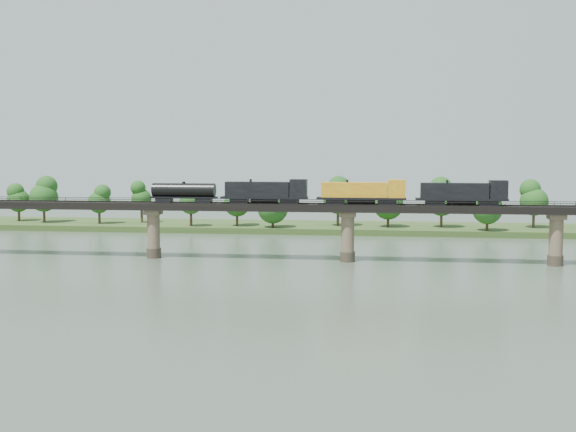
# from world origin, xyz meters

# --- Properties ---
(ground) EXTENTS (400.00, 400.00, 0.00)m
(ground) POSITION_xyz_m (0.00, 0.00, 0.00)
(ground) COLOR #394839
(ground) RESTS_ON ground
(far_bank) EXTENTS (300.00, 24.00, 1.60)m
(far_bank) POSITION_xyz_m (0.00, 85.00, 0.80)
(far_bank) COLOR #2D471C
(far_bank) RESTS_ON ground
(bridge) EXTENTS (236.00, 30.00, 11.50)m
(bridge) POSITION_xyz_m (0.00, 30.00, 5.46)
(bridge) COLOR #473A2D
(bridge) RESTS_ON ground
(bridge_superstructure) EXTENTS (220.00, 4.90, 0.75)m
(bridge_superstructure) POSITION_xyz_m (0.00, 30.00, 11.79)
(bridge_superstructure) COLOR black
(bridge_superstructure) RESTS_ON bridge
(far_treeline) EXTENTS (289.06, 17.54, 13.60)m
(far_treeline) POSITION_xyz_m (-8.21, 80.52, 8.83)
(far_treeline) COLOR #382619
(far_treeline) RESTS_ON far_bank
(freight_train) EXTENTS (71.22, 2.77, 4.90)m
(freight_train) POSITION_xyz_m (-3.70, 30.00, 13.84)
(freight_train) COLOR black
(freight_train) RESTS_ON bridge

